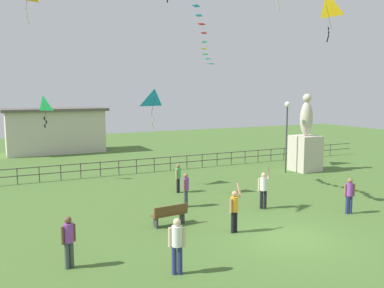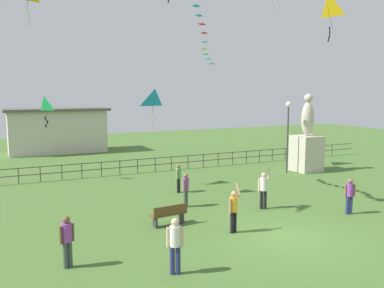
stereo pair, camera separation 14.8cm
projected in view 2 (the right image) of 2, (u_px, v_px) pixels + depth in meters
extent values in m
plane|color=#476B2D|center=(288.00, 238.00, 15.17)|extent=(80.00, 80.00, 0.00)
cube|color=beige|center=(306.00, 153.00, 27.82)|extent=(1.68, 1.68, 2.39)
ellipsoid|color=beige|center=(308.00, 119.00, 27.52)|extent=(0.90, 0.76, 2.27)
sphere|color=beige|center=(308.00, 98.00, 27.35)|extent=(0.56, 0.56, 0.56)
cylinder|color=#38383D|center=(288.00, 140.00, 27.00)|extent=(0.10, 0.10, 4.36)
sphere|color=white|center=(289.00, 104.00, 26.70)|extent=(0.36, 0.36, 0.36)
cube|color=brown|center=(169.00, 214.00, 16.64)|extent=(1.53, 0.54, 0.06)
cube|color=brown|center=(171.00, 210.00, 16.45)|extent=(1.50, 0.20, 0.36)
cube|color=#333338|center=(155.00, 222.00, 16.36)|extent=(0.08, 0.36, 0.45)
cube|color=#333338|center=(181.00, 217.00, 16.97)|extent=(0.08, 0.36, 0.45)
cylinder|color=black|center=(265.00, 200.00, 18.92)|extent=(0.15, 0.15, 0.85)
cylinder|color=black|center=(261.00, 200.00, 18.94)|extent=(0.15, 0.15, 0.85)
cylinder|color=white|center=(264.00, 184.00, 18.84)|extent=(0.31, 0.31, 0.60)
sphere|color=beige|center=(264.00, 175.00, 18.79)|extent=(0.23, 0.23, 0.23)
cylinder|color=beige|center=(269.00, 173.00, 18.69)|extent=(0.22, 0.26, 0.58)
cylinder|color=beige|center=(259.00, 185.00, 18.87)|extent=(0.09, 0.09, 0.57)
cylinder|color=black|center=(235.00, 222.00, 15.79)|extent=(0.14, 0.14, 0.82)
cylinder|color=black|center=(232.00, 223.00, 15.68)|extent=(0.14, 0.14, 0.82)
cylinder|color=orange|center=(234.00, 204.00, 15.65)|extent=(0.30, 0.30, 0.58)
sphere|color=tan|center=(234.00, 194.00, 15.60)|extent=(0.22, 0.22, 0.22)
cylinder|color=tan|center=(238.00, 190.00, 15.68)|extent=(0.16, 0.26, 0.55)
cylinder|color=tan|center=(230.00, 206.00, 15.52)|extent=(0.09, 0.09, 0.55)
cylinder|color=navy|center=(347.00, 205.00, 18.12)|extent=(0.14, 0.14, 0.81)
cylinder|color=navy|center=(351.00, 205.00, 18.12)|extent=(0.14, 0.14, 0.81)
cylinder|color=purple|center=(350.00, 190.00, 18.03)|extent=(0.30, 0.30, 0.57)
sphere|color=#8C6647|center=(350.00, 181.00, 17.98)|extent=(0.22, 0.22, 0.22)
cylinder|color=#8C6647|center=(345.00, 191.00, 18.03)|extent=(0.09, 0.09, 0.54)
cylinder|color=#8C6647|center=(354.00, 190.00, 18.04)|extent=(0.09, 0.09, 0.54)
cylinder|color=navy|center=(172.00, 260.00, 12.16)|extent=(0.15, 0.15, 0.86)
cylinder|color=navy|center=(178.00, 260.00, 12.16)|extent=(0.15, 0.15, 0.86)
cylinder|color=white|center=(175.00, 236.00, 12.06)|extent=(0.32, 0.32, 0.61)
sphere|color=beige|center=(175.00, 222.00, 12.01)|extent=(0.23, 0.23, 0.23)
cylinder|color=beige|center=(168.00, 237.00, 12.06)|extent=(0.09, 0.09, 0.58)
cylinder|color=beige|center=(182.00, 237.00, 12.07)|extent=(0.09, 0.09, 0.58)
cylinder|color=#3F4C47|center=(65.00, 255.00, 12.56)|extent=(0.14, 0.14, 0.82)
cylinder|color=#3F4C47|center=(70.00, 254.00, 12.67)|extent=(0.14, 0.14, 0.82)
cylinder|color=purple|center=(67.00, 232.00, 12.52)|extent=(0.30, 0.30, 0.58)
sphere|color=brown|center=(66.00, 220.00, 12.47)|extent=(0.22, 0.22, 0.22)
cylinder|color=brown|center=(61.00, 235.00, 12.38)|extent=(0.09, 0.09, 0.55)
cylinder|color=brown|center=(73.00, 232.00, 12.68)|extent=(0.09, 0.09, 0.55)
cylinder|color=#3F4C47|center=(186.00, 198.00, 19.33)|extent=(0.14, 0.14, 0.81)
cylinder|color=#3F4C47|center=(185.00, 199.00, 19.18)|extent=(0.14, 0.14, 0.81)
cylinder|color=purple|center=(186.00, 184.00, 19.17)|extent=(0.30, 0.30, 0.57)
sphere|color=#8C6647|center=(186.00, 176.00, 19.12)|extent=(0.22, 0.22, 0.22)
cylinder|color=#8C6647|center=(187.00, 184.00, 19.35)|extent=(0.09, 0.09, 0.54)
cylinder|color=#8C6647|center=(184.00, 185.00, 18.99)|extent=(0.09, 0.09, 0.54)
cylinder|color=black|center=(178.00, 186.00, 21.91)|extent=(0.13, 0.13, 0.77)
cylinder|color=black|center=(179.00, 185.00, 22.05)|extent=(0.13, 0.13, 0.77)
cylinder|color=#4CB259|center=(178.00, 173.00, 21.89)|extent=(0.28, 0.28, 0.55)
sphere|color=#8C6647|center=(178.00, 166.00, 21.85)|extent=(0.21, 0.21, 0.21)
cylinder|color=#8C6647|center=(177.00, 174.00, 21.72)|extent=(0.08, 0.08, 0.52)
cylinder|color=#8C6647|center=(180.00, 173.00, 22.08)|extent=(0.08, 0.08, 0.52)
pyramid|color=#1EB759|center=(44.00, 103.00, 23.79)|extent=(0.69, 0.76, 0.91)
cylinder|color=#4C381E|center=(46.00, 111.00, 23.96)|extent=(0.21, 0.18, 0.91)
cube|color=black|center=(45.00, 118.00, 23.97)|extent=(0.11, 0.04, 0.21)
cube|color=black|center=(47.00, 122.00, 24.08)|extent=(0.09, 0.04, 0.20)
cube|color=black|center=(46.00, 126.00, 24.03)|extent=(0.10, 0.05, 0.20)
cylinder|color=#4C381E|center=(28.00, 1.00, 20.75)|extent=(0.17, 0.35, 0.86)
cube|color=white|center=(27.00, 9.00, 20.77)|extent=(0.10, 0.02, 0.20)
cube|color=white|center=(28.00, 14.00, 20.82)|extent=(0.10, 0.02, 0.21)
cube|color=white|center=(28.00, 18.00, 20.84)|extent=(0.10, 0.02, 0.21)
cube|color=white|center=(30.00, 23.00, 20.92)|extent=(0.11, 0.01, 0.21)
cube|color=white|center=(278.00, 2.00, 16.46)|extent=(0.10, 0.05, 0.21)
cube|color=white|center=(279.00, 8.00, 16.56)|extent=(0.10, 0.02, 0.21)
pyramid|color=#198CD1|center=(155.00, 98.00, 20.31)|extent=(1.04, 0.60, 0.87)
cylinder|color=#4C381E|center=(153.00, 107.00, 20.49)|extent=(0.11, 0.34, 0.87)
cube|color=white|center=(152.00, 115.00, 20.47)|extent=(0.11, 0.04, 0.21)
cube|color=white|center=(154.00, 119.00, 20.60)|extent=(0.12, 0.05, 0.21)
cube|color=white|center=(153.00, 124.00, 20.56)|extent=(0.08, 0.05, 0.20)
cube|color=white|center=(153.00, 128.00, 20.63)|extent=(0.11, 0.05, 0.21)
pyramid|color=yellow|center=(327.00, 5.00, 23.14)|extent=(0.77, 1.22, 1.29)
cylinder|color=#4C381E|center=(330.00, 17.00, 23.38)|extent=(0.58, 0.12, 1.29)
cube|color=black|center=(330.00, 29.00, 23.47)|extent=(0.09, 0.05, 0.20)
cube|color=black|center=(330.00, 33.00, 23.55)|extent=(0.10, 0.03, 0.21)
cube|color=black|center=(329.00, 36.00, 23.54)|extent=(0.11, 0.04, 0.21)
cube|color=black|center=(328.00, 40.00, 23.47)|extent=(0.10, 0.03, 0.21)
cube|color=black|center=(168.00, 1.00, 26.37)|extent=(0.11, 0.03, 0.21)
cube|color=#198CD1|center=(196.00, 6.00, 18.74)|extent=(0.51, 0.50, 0.03)
cube|color=#198CD1|center=(199.00, 15.00, 19.23)|extent=(0.49, 0.52, 0.03)
cube|color=red|center=(202.00, 24.00, 19.72)|extent=(0.51, 0.50, 0.03)
cube|color=red|center=(204.00, 33.00, 20.21)|extent=(0.47, 0.52, 0.03)
cube|color=#19B2B2|center=(205.00, 42.00, 20.72)|extent=(0.41, 0.53, 0.03)
cube|color=yellow|center=(205.00, 49.00, 21.23)|extent=(0.43, 0.53, 0.03)
cube|color=#1EB759|center=(205.00, 54.00, 21.72)|extent=(0.48, 0.52, 0.03)
cube|color=#19B2B2|center=(208.00, 59.00, 22.18)|extent=(0.52, 0.48, 0.03)
cube|color=#198CD1|center=(212.00, 64.00, 22.63)|extent=(0.52, 0.48, 0.03)
cylinder|color=#4C4742|center=(18.00, 176.00, 24.01)|extent=(0.06, 0.06, 0.95)
cylinder|color=#4C4742|center=(40.00, 174.00, 24.53)|extent=(0.06, 0.06, 0.95)
cylinder|color=#4C4742|center=(62.00, 172.00, 25.06)|extent=(0.06, 0.06, 0.95)
cylinder|color=#4C4742|center=(82.00, 171.00, 25.57)|extent=(0.06, 0.06, 0.95)
cylinder|color=#4C4742|center=(101.00, 169.00, 26.10)|extent=(0.06, 0.06, 0.95)
cylinder|color=#4C4742|center=(120.00, 167.00, 26.61)|extent=(0.06, 0.06, 0.95)
cylinder|color=#4C4742|center=(138.00, 166.00, 27.13)|extent=(0.06, 0.06, 0.95)
cylinder|color=#4C4742|center=(155.00, 165.00, 27.66)|extent=(0.06, 0.06, 0.95)
cylinder|color=#4C4742|center=(171.00, 163.00, 28.17)|extent=(0.06, 0.06, 0.95)
cylinder|color=#4C4742|center=(188.00, 162.00, 28.71)|extent=(0.06, 0.06, 0.95)
cylinder|color=#4C4742|center=(203.00, 161.00, 29.22)|extent=(0.06, 0.06, 0.95)
cylinder|color=#4C4742|center=(218.00, 159.00, 29.75)|extent=(0.06, 0.06, 0.95)
cylinder|color=#4C4742|center=(232.00, 158.00, 30.26)|extent=(0.06, 0.06, 0.95)
cylinder|color=#4C4742|center=(246.00, 157.00, 30.78)|extent=(0.06, 0.06, 0.95)
cylinder|color=#4C4742|center=(259.00, 156.00, 31.29)|extent=(0.06, 0.06, 0.95)
cylinder|color=#4C4742|center=(272.00, 155.00, 31.80)|extent=(0.06, 0.06, 0.95)
cylinder|color=#4C4742|center=(285.00, 154.00, 32.35)|extent=(0.06, 0.06, 0.95)
cylinder|color=#4C4742|center=(297.00, 153.00, 32.86)|extent=(0.06, 0.06, 0.95)
cylinder|color=#4C4742|center=(309.00, 152.00, 33.37)|extent=(0.06, 0.06, 0.95)
cylinder|color=#4C4742|center=(320.00, 151.00, 33.89)|extent=(0.06, 0.06, 0.95)
cylinder|color=#4C4742|center=(332.00, 150.00, 34.43)|extent=(0.06, 0.06, 0.95)
cube|color=#4C4742|center=(154.00, 158.00, 27.56)|extent=(36.00, 0.05, 0.05)
cube|color=#4C4742|center=(154.00, 165.00, 27.62)|extent=(36.00, 0.05, 0.05)
cube|color=beige|center=(57.00, 132.00, 36.23)|extent=(8.03, 3.35, 3.64)
cube|color=#59544C|center=(56.00, 109.00, 35.98)|extent=(8.63, 3.95, 0.24)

